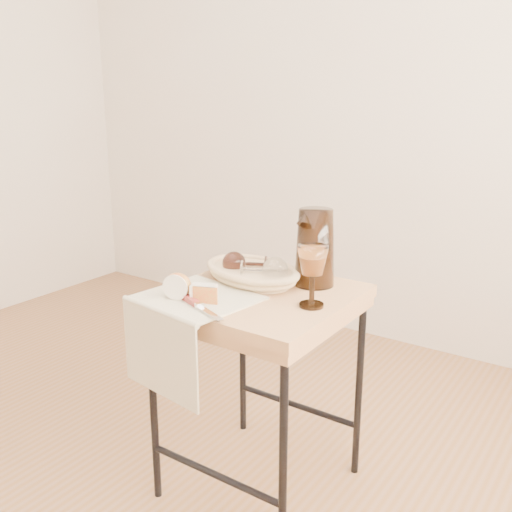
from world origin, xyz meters
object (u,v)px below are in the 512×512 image
Objects in this scene: bread_basket at (252,274)px; goblet_lying_b at (261,270)px; pitcher at (315,248)px; table_knife at (201,306)px; side_table at (259,392)px; goblet_lying_a at (248,264)px; tea_towel at (197,298)px; apple_half at (178,285)px; wine_goblet at (312,276)px.

goblet_lying_b is (0.05, -0.02, 0.03)m from bread_basket.
table_knife is at bearing -122.86° from pitcher.
goblet_lying_a is (-0.11, 0.09, 0.39)m from side_table.
goblet_lying_b is at bearing -8.90° from bread_basket.
pitcher is at bearing 62.55° from tea_towel.
table_knife is (-0.15, -0.38, -0.11)m from pitcher.
goblet_lying_a is 1.52× the size of apple_half.
wine_goblet is (0.30, -0.10, 0.04)m from goblet_lying_a.
pitcher is at bearing 90.83° from table_knife.
goblet_lying_a reaches higher than table_knife.
tea_towel is 3.84× the size of apple_half.
table_knife is at bearing -139.03° from wine_goblet.
side_table is 0.38m from bread_basket.
goblet_lying_b is 0.18m from pitcher.
bread_basket is at bearing 53.52° from apple_half.
tea_towel is 0.40m from pitcher.
apple_half is at bearing -154.24° from wine_goblet.
goblet_lying_b is 1.61× the size of apple_half.
apple_half is (-0.26, -0.35, -0.08)m from pitcher.
bread_basket is 0.30m from table_knife.
side_table is at bearing 100.32° from table_knife.
bread_basket is 2.37× the size of goblet_lying_b.
wine_goblet reaches higher than tea_towel.
bread_basket is 3.80× the size of apple_half.
pitcher is (0.22, 0.31, 0.12)m from tea_towel.
wine_goblet is at bearing 31.69° from tea_towel.
table_knife is (-0.02, -0.28, -0.04)m from goblet_lying_b.
tea_towel is (-0.12, -0.16, 0.35)m from side_table.
tea_towel is 0.25m from goblet_lying_a.
table_knife is at bearing -101.79° from side_table.
tea_towel is 1.01× the size of bread_basket.
bread_basket is 1.73× the size of wine_goblet.
side_table is 3.28× the size of table_knife.
side_table is at bearing 30.83° from apple_half.
pitcher reaches higher than goblet_lying_b.
apple_half is (-0.08, -0.26, 0.02)m from bread_basket.
bread_basket is at bearing 117.98° from table_knife.
pitcher is (0.10, 0.16, 0.47)m from side_table.
goblet_lying_b reaches higher than apple_half.
goblet_lying_a is 0.95× the size of goblet_lying_b.
goblet_lying_b is 0.24m from wine_goblet.
goblet_lying_a is at bearing 94.47° from tea_towel.
bread_basket reaches higher than tea_towel.
apple_half is at bearing -175.62° from table_knife.
table_knife is (0.11, -0.04, -0.03)m from apple_half.
apple_half is (-0.06, -0.28, -0.01)m from goblet_lying_a.
goblet_lying_a is at bearing 122.76° from table_knife.
bread_basket is at bearing 137.29° from side_table.
wine_goblet is at bearing -74.70° from pitcher.
bread_basket is at bearing -166.08° from pitcher.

